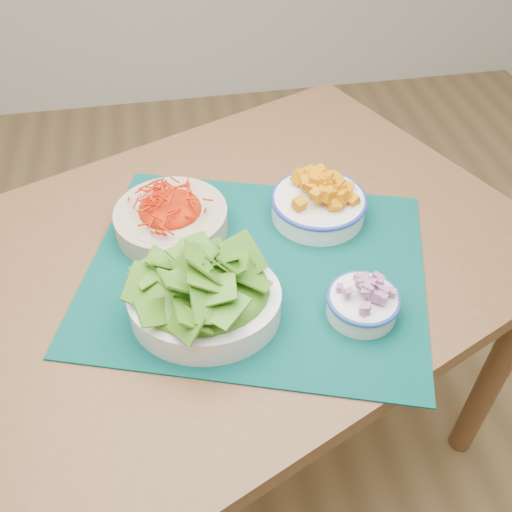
{
  "coord_description": "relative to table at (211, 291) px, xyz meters",
  "views": [
    {
      "loc": [
        -0.19,
        -0.75,
        1.51
      ],
      "look_at": [
        -0.06,
        -0.02,
        0.78
      ],
      "focal_mm": 40.0,
      "sensor_mm": 36.0,
      "label": 1
    }
  ],
  "objects": [
    {
      "name": "placemat",
      "position": [
        0.08,
        -0.04,
        0.1
      ],
      "size": [
        0.74,
        0.67,
        0.0
      ],
      "primitive_type": "cube",
      "rotation": [
        0.0,
        0.0,
        -0.32
      ],
      "color": "#012D2A",
      "rests_on": "table"
    },
    {
      "name": "ground",
      "position": [
        0.14,
        -0.02,
        -0.66
      ],
      "size": [
        4.0,
        4.0,
        0.0
      ],
      "primitive_type": "plane",
      "color": "olive",
      "rests_on": "ground"
    },
    {
      "name": "lettuce_bowl",
      "position": [
        -0.02,
        -0.14,
        0.16
      ],
      "size": [
        0.29,
        0.26,
        0.12
      ],
      "rotation": [
        0.0,
        0.0,
        -0.2
      ],
      "color": "white",
      "rests_on": "placemat"
    },
    {
      "name": "table",
      "position": [
        0.0,
        0.0,
        0.0
      ],
      "size": [
        1.48,
        1.26,
        0.75
      ],
      "rotation": [
        0.0,
        0.0,
        0.41
      ],
      "color": "brown",
      "rests_on": "ground"
    },
    {
      "name": "carrot_bowl",
      "position": [
        -0.06,
        0.09,
        0.14
      ],
      "size": [
        0.24,
        0.24,
        0.09
      ],
      "rotation": [
        0.0,
        0.0,
        -0.11
      ],
      "color": "#BDAA8C",
      "rests_on": "placemat"
    },
    {
      "name": "onion_bowl",
      "position": [
        0.24,
        -0.18,
        0.13
      ],
      "size": [
        0.15,
        0.15,
        0.07
      ],
      "rotation": [
        0.0,
        0.0,
        0.32
      ],
      "color": "white",
      "rests_on": "placemat"
    },
    {
      "name": "squash_bowl",
      "position": [
        0.23,
        0.08,
        0.14
      ],
      "size": [
        0.24,
        0.24,
        0.09
      ],
      "rotation": [
        0.0,
        0.0,
        0.33
      ],
      "color": "white",
      "rests_on": "placemat"
    }
  ]
}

